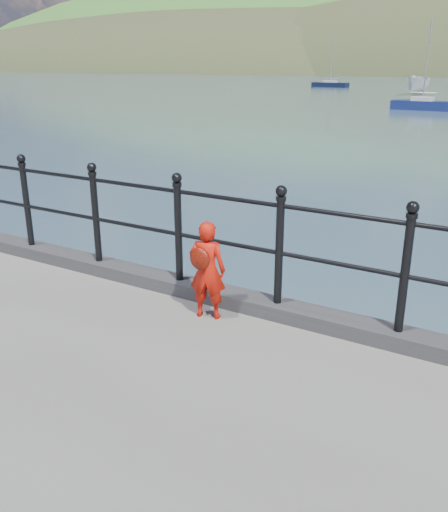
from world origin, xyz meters
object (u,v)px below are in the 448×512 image
Objects in this scene: launch_white at (418,85)px; sailboat_left at (330,85)px; child at (207,269)px; sailboat_port at (422,106)px; railing at (226,229)px.

launch_white is 22.60m from sailboat_left.
launch_white is (-11.46, 62.85, -0.41)m from child.
sailboat_left reaches higher than child.
sailboat_left is 43.14m from sailboat_port.
child is at bearing -75.97° from launch_white.
launch_white is 22.41m from sailboat_port.
sailboat_left is (-16.25, 15.68, -0.76)m from launch_white.
railing is 0.49m from child.
sailboat_left is at bearing -87.48° from child.
sailboat_left is (-27.71, 78.53, -1.17)m from child.
child is (0.00, -0.38, -0.31)m from railing.
railing is at bearing -106.32° from child.
railing is at bearing -65.29° from sailboat_left.
child is 63.89m from launch_white.
railing is at bearing -75.92° from launch_white.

